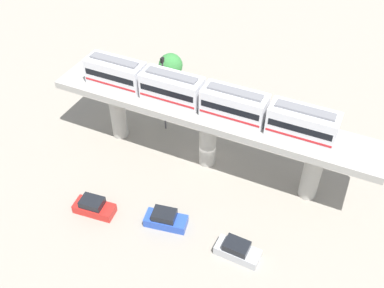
# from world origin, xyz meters

# --- Properties ---
(ground_plane) EXTENTS (120.00, 120.00, 0.00)m
(ground_plane) POSITION_xyz_m (0.00, 0.00, 0.00)
(ground_plane) COLOR gray
(viaduct) EXTENTS (5.20, 35.80, 7.53)m
(viaduct) POSITION_xyz_m (0.00, 0.00, 5.89)
(viaduct) COLOR #A8A59E
(viaduct) RESTS_ON ground
(train) EXTENTS (2.64, 27.45, 3.24)m
(train) POSITION_xyz_m (0.00, 0.76, 9.06)
(train) COLOR silver
(train) RESTS_ON viaduct
(parked_car_silver) EXTENTS (1.92, 4.25, 1.76)m
(parked_car_silver) POSITION_xyz_m (-10.36, -7.57, 0.74)
(parked_car_silver) COLOR #B2B5BA
(parked_car_silver) RESTS_ON ground
(parked_car_blue) EXTENTS (2.52, 4.45, 1.76)m
(parked_car_blue) POSITION_xyz_m (-9.95, 0.19, 0.74)
(parked_car_blue) COLOR #284CB7
(parked_car_blue) RESTS_ON ground
(parked_car_red) EXTENTS (2.27, 4.38, 1.76)m
(parked_car_red) POSITION_xyz_m (-11.63, 7.56, 0.74)
(parked_car_red) COLOR red
(parked_car_red) RESTS_ON ground
(tree_near_viaduct) EXTENTS (3.35, 3.35, 4.64)m
(tree_near_viaduct) POSITION_xyz_m (12.65, 11.10, 2.95)
(tree_near_viaduct) COLOR brown
(tree_near_viaduct) RESTS_ON ground
(signal_post) EXTENTS (0.44, 0.28, 10.13)m
(signal_post) POSITION_xyz_m (3.40, 7.16, 5.59)
(signal_post) COLOR #4C4C51
(signal_post) RESTS_ON ground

